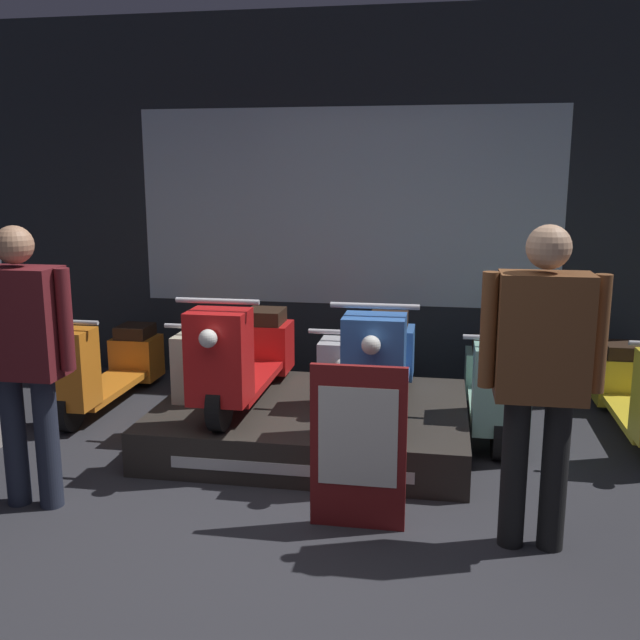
{
  "coord_description": "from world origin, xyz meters",
  "views": [
    {
      "loc": [
        0.83,
        -3.17,
        1.86
      ],
      "look_at": [
        -0.0,
        1.73,
        0.82
      ],
      "focal_mm": 40.0,
      "sensor_mm": 36.0,
      "label": 1
    }
  ],
  "objects_px": {
    "scooter_backrow_3": "(494,385)",
    "scooter_backrow_0": "(105,366)",
    "scooter_backrow_2": "(356,378)",
    "person_right_browsing": "(541,364)",
    "scooter_display_right": "(382,362)",
    "scooter_backrow_1": "(227,372)",
    "price_sign_board": "(358,447)",
    "person_left_browsing": "(23,345)",
    "scooter_display_left": "(245,356)"
  },
  "relations": [
    {
      "from": "scooter_backrow_3",
      "to": "person_right_browsing",
      "type": "relative_size",
      "value": 0.99
    },
    {
      "from": "person_right_browsing",
      "to": "scooter_display_right",
      "type": "bearing_deg",
      "value": 126.22
    },
    {
      "from": "scooter_backrow_2",
      "to": "person_left_browsing",
      "type": "distance_m",
      "value": 2.44
    },
    {
      "from": "scooter_display_left",
      "to": "scooter_backrow_3",
      "type": "xyz_separation_m",
      "value": [
        1.73,
        0.54,
        -0.28
      ]
    },
    {
      "from": "scooter_backrow_0",
      "to": "person_right_browsing",
      "type": "distance_m",
      "value": 3.61
    },
    {
      "from": "scooter_backrow_3",
      "to": "price_sign_board",
      "type": "distance_m",
      "value": 1.85
    },
    {
      "from": "scooter_backrow_0",
      "to": "person_right_browsing",
      "type": "bearing_deg",
      "value": -28.72
    },
    {
      "from": "scooter_display_right",
      "to": "scooter_backrow_3",
      "type": "xyz_separation_m",
      "value": [
        0.78,
        0.54,
        -0.28
      ]
    },
    {
      "from": "price_sign_board",
      "to": "scooter_backrow_0",
      "type": "bearing_deg",
      "value": 143.36
    },
    {
      "from": "scooter_backrow_0",
      "to": "person_left_browsing",
      "type": "distance_m",
      "value": 1.86
    },
    {
      "from": "scooter_backrow_2",
      "to": "person_right_browsing",
      "type": "bearing_deg",
      "value": -57.47
    },
    {
      "from": "scooter_display_left",
      "to": "person_left_browsing",
      "type": "relative_size",
      "value": 1.02
    },
    {
      "from": "scooter_display_left",
      "to": "person_right_browsing",
      "type": "xyz_separation_m",
      "value": [
        1.81,
        -1.17,
        0.34
      ]
    },
    {
      "from": "scooter_display_right",
      "to": "person_right_browsing",
      "type": "xyz_separation_m",
      "value": [
        0.86,
        -1.17,
        0.34
      ]
    },
    {
      "from": "scooter_backrow_2",
      "to": "person_left_browsing",
      "type": "relative_size",
      "value": 1.02
    },
    {
      "from": "scooter_display_right",
      "to": "scooter_backrow_2",
      "type": "distance_m",
      "value": 0.65
    },
    {
      "from": "scooter_display_right",
      "to": "price_sign_board",
      "type": "height_order",
      "value": "scooter_display_right"
    },
    {
      "from": "price_sign_board",
      "to": "scooter_display_left",
      "type": "bearing_deg",
      "value": 129.27
    },
    {
      "from": "scooter_backrow_2",
      "to": "person_right_browsing",
      "type": "relative_size",
      "value": 0.99
    },
    {
      "from": "person_right_browsing",
      "to": "scooter_backrow_1",
      "type": "bearing_deg",
      "value": 140.92
    },
    {
      "from": "scooter_backrow_1",
      "to": "price_sign_board",
      "type": "relative_size",
      "value": 1.8
    },
    {
      "from": "scooter_backrow_1",
      "to": "person_left_browsing",
      "type": "distance_m",
      "value": 1.92
    },
    {
      "from": "scooter_display_right",
      "to": "person_right_browsing",
      "type": "distance_m",
      "value": 1.5
    },
    {
      "from": "person_left_browsing",
      "to": "scooter_display_left",
      "type": "bearing_deg",
      "value": 52.17
    },
    {
      "from": "scooter_backrow_3",
      "to": "scooter_display_right",
      "type": "bearing_deg",
      "value": -145.67
    },
    {
      "from": "scooter_backrow_2",
      "to": "scooter_display_right",
      "type": "bearing_deg",
      "value": -66.69
    },
    {
      "from": "scooter_display_right",
      "to": "scooter_backrow_1",
      "type": "relative_size",
      "value": 1.0
    },
    {
      "from": "person_left_browsing",
      "to": "person_right_browsing",
      "type": "height_order",
      "value": "person_right_browsing"
    },
    {
      "from": "scooter_display_left",
      "to": "scooter_backrow_0",
      "type": "xyz_separation_m",
      "value": [
        -1.31,
        0.54,
        -0.28
      ]
    },
    {
      "from": "price_sign_board",
      "to": "scooter_display_right",
      "type": "bearing_deg",
      "value": 88.76
    },
    {
      "from": "scooter_backrow_0",
      "to": "price_sign_board",
      "type": "distance_m",
      "value": 2.79
    },
    {
      "from": "scooter_backrow_1",
      "to": "person_left_browsing",
      "type": "xyz_separation_m",
      "value": [
        -0.61,
        -1.71,
        0.61
      ]
    },
    {
      "from": "scooter_backrow_2",
      "to": "scooter_backrow_3",
      "type": "bearing_deg",
      "value": 0.0
    },
    {
      "from": "scooter_backrow_1",
      "to": "scooter_backrow_2",
      "type": "bearing_deg",
      "value": 0.0
    },
    {
      "from": "scooter_backrow_3",
      "to": "scooter_backrow_0",
      "type": "bearing_deg",
      "value": 180.0
    },
    {
      "from": "scooter_backrow_0",
      "to": "scooter_backrow_2",
      "type": "relative_size",
      "value": 1.0
    },
    {
      "from": "scooter_display_left",
      "to": "scooter_backrow_0",
      "type": "relative_size",
      "value": 1.0
    },
    {
      "from": "scooter_backrow_1",
      "to": "scooter_backrow_2",
      "type": "distance_m",
      "value": 1.02
    },
    {
      "from": "person_left_browsing",
      "to": "price_sign_board",
      "type": "bearing_deg",
      "value": 1.45
    },
    {
      "from": "scooter_display_left",
      "to": "person_left_browsing",
      "type": "bearing_deg",
      "value": -127.83
    },
    {
      "from": "scooter_backrow_2",
      "to": "scooter_backrow_3",
      "type": "xyz_separation_m",
      "value": [
        1.02,
        0.0,
        0.0
      ]
    },
    {
      "from": "scooter_backrow_0",
      "to": "scooter_display_right",
      "type": "bearing_deg",
      "value": -13.33
    },
    {
      "from": "scooter_display_right",
      "to": "person_left_browsing",
      "type": "bearing_deg",
      "value": -147.71
    },
    {
      "from": "price_sign_board",
      "to": "person_right_browsing",
      "type": "bearing_deg",
      "value": -3.0
    },
    {
      "from": "price_sign_board",
      "to": "scooter_backrow_1",
      "type": "bearing_deg",
      "value": 126.29
    },
    {
      "from": "scooter_display_right",
      "to": "scooter_backrow_0",
      "type": "xyz_separation_m",
      "value": [
        -2.26,
        0.54,
        -0.28
      ]
    },
    {
      "from": "scooter_backrow_2",
      "to": "scooter_backrow_1",
      "type": "bearing_deg",
      "value": 180.0
    },
    {
      "from": "scooter_display_left",
      "to": "scooter_display_right",
      "type": "height_order",
      "value": "same"
    },
    {
      "from": "scooter_backrow_0",
      "to": "scooter_backrow_3",
      "type": "height_order",
      "value": "same"
    },
    {
      "from": "scooter_backrow_0",
      "to": "scooter_backrow_3",
      "type": "relative_size",
      "value": 1.0
    }
  ]
}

